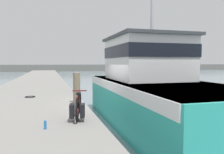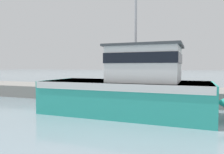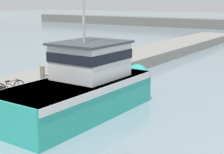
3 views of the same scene
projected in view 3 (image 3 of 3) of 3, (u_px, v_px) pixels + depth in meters
name	position (u px, v px, depth m)	size (l,w,h in m)	color
ground_plane	(59.00, 105.00, 19.86)	(320.00, 320.00, 0.00)	gray
dock_pier	(21.00, 89.00, 21.49)	(4.55, 80.00, 0.99)	gray
fishing_boat_main	(84.00, 85.00, 18.31)	(3.90, 10.85, 8.89)	teal
bicycle_touring	(7.00, 88.00, 18.39)	(0.65, 1.75, 0.73)	black
mooring_post	(43.00, 76.00, 20.14)	(0.28, 0.28, 1.20)	#756651
hose_coil	(45.00, 75.00, 22.97)	(0.46, 0.46, 0.04)	black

